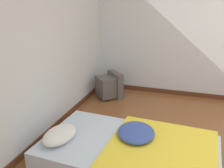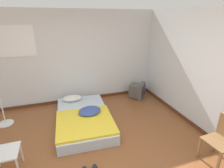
{
  "view_description": "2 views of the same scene",
  "coord_description": "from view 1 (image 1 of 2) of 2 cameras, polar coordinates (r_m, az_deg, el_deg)",
  "views": [
    {
      "loc": [
        -2.42,
        0.73,
        1.87
      ],
      "look_at": [
        0.96,
        1.83,
        0.63
      ],
      "focal_mm": 40.0,
      "sensor_mm": 36.0,
      "label": 1
    },
    {
      "loc": [
        -0.44,
        -2.32,
        2.38
      ],
      "look_at": [
        0.92,
        1.73,
        0.75
      ],
      "focal_mm": 28.0,
      "sensor_mm": 36.0,
      "label": 2
    }
  ],
  "objects": [
    {
      "name": "mattress_bed",
      "position": [
        3.08,
        3.92,
        -14.92
      ],
      "size": [
        1.32,
        2.12,
        0.37
      ],
      "color": "silver",
      "rests_on": "ground_plane"
    },
    {
      "name": "crt_tv",
      "position": [
        4.86,
        -0.54,
        -0.42
      ],
      "size": [
        0.58,
        0.58,
        0.49
      ],
      "color": "#56514C",
      "rests_on": "ground_plane"
    },
    {
      "name": "wall_back",
      "position": [
        3.11,
        -19.74,
        7.39
      ],
      "size": [
        7.32,
        0.08,
        2.6
      ],
      "color": "silver",
      "rests_on": "ground_plane"
    }
  ]
}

